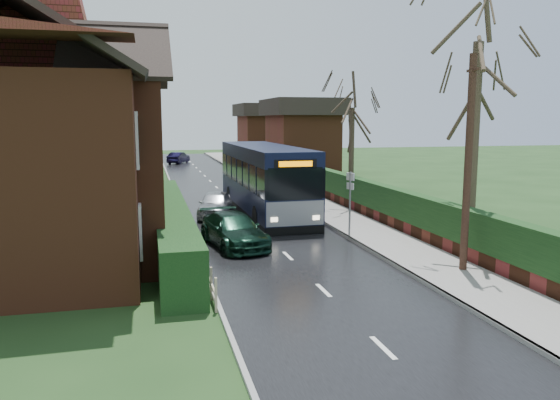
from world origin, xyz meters
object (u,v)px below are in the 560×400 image
object	(u,v)px
bus_stop_sign	(350,195)
brick_house	(28,131)
car_green	(234,230)
telegraph_pole	(468,165)
car_silver	(215,204)
bus	(265,180)

from	to	relation	value
bus_stop_sign	brick_house	bearing A→B (deg)	154.29
car_green	telegraph_pole	size ratio (longest dim) A/B	0.64
brick_house	car_silver	world-z (taller)	brick_house
car_green	bus_stop_sign	size ratio (longest dim) A/B	1.59
car_silver	bus	bearing A→B (deg)	24.36
car_green	telegraph_pole	bearing A→B (deg)	-49.56
bus	bus_stop_sign	size ratio (longest dim) A/B	4.22
car_green	bus_stop_sign	xyz separation A→B (m)	(4.80, 0.37, 1.15)
bus	telegraph_pole	xyz separation A→B (m)	(3.71, -12.25, 1.69)
brick_house	car_green	xyz separation A→B (m)	(7.13, -0.78, -3.75)
car_green	telegraph_pole	distance (m)	8.79
telegraph_pole	bus	bearing A→B (deg)	119.41
bus_stop_sign	car_green	bearing A→B (deg)	160.61
bus	car_green	distance (m)	7.49
brick_house	car_green	size ratio (longest dim) A/B	3.39
telegraph_pole	bus_stop_sign	bearing A→B (deg)	118.22
car_silver	telegraph_pole	size ratio (longest dim) A/B	0.56
bus	bus_stop_sign	bearing A→B (deg)	-72.96
brick_house	bus_stop_sign	world-z (taller)	brick_house
bus	bus_stop_sign	xyz separation A→B (m)	(2.11, -6.55, 0.07)
brick_house	telegraph_pole	bearing A→B (deg)	-24.32
telegraph_pole	car_silver	bearing A→B (deg)	130.74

